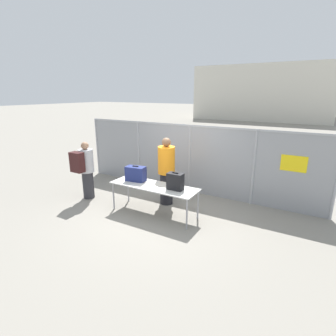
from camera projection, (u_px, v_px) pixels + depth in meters
name	position (u px, v px, depth m)	size (l,w,h in m)	color
ground_plane	(158.00, 213.00, 6.63)	(120.00, 120.00, 0.00)	gray
fence_section	(190.00, 158.00, 7.79)	(7.57, 0.07, 2.04)	#9EA0A5
inspection_table	(154.00, 187.00, 6.41)	(2.23, 0.72, 0.75)	#B2B2AD
suitcase_navy	(136.00, 174.00, 6.68)	(0.53, 0.34, 0.40)	navy
suitcase_black	(175.00, 181.00, 6.08)	(0.37, 0.21, 0.42)	black
traveler_hooded	(85.00, 168.00, 7.31)	(0.40, 0.63, 1.63)	#2D2D33
security_worker_near	(166.00, 170.00, 6.96)	(0.45, 0.45, 1.82)	black
utility_trailer	(233.00, 174.00, 8.53)	(4.07, 1.95, 0.66)	#4C6B47
distant_hangar	(268.00, 93.00, 31.44)	(14.07, 12.17, 5.73)	beige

